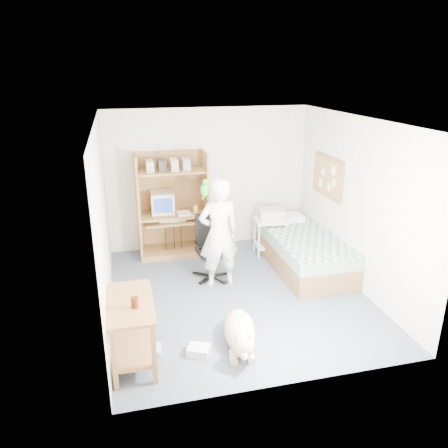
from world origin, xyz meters
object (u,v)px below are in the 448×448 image
object	(u,v)px
person	(219,234)
printer_cart	(270,231)
office_chair	(211,256)
computer_hutch	(172,209)
bed	(304,251)
side_desk	(131,322)
dog	(240,332)

from	to	relation	value
person	printer_cart	distance (m)	1.53
office_chair	printer_cart	bearing A→B (deg)	21.45
office_chair	person	xyz separation A→B (m)	(0.06, -0.30, 0.48)
computer_hutch	printer_cart	world-z (taller)	computer_hutch
person	printer_cart	xyz separation A→B (m)	(1.14, 0.93, -0.40)
bed	office_chair	distance (m)	1.55
printer_cart	side_desk	bearing A→B (deg)	-128.84
side_desk	bed	bearing A→B (deg)	32.50
office_chair	printer_cart	distance (m)	1.36
bed	printer_cart	xyz separation A→B (m)	(-0.35, 0.66, 0.14)
printer_cart	person	bearing A→B (deg)	-134.42
person	printer_cart	bearing A→B (deg)	-146.99
computer_hutch	side_desk	world-z (taller)	computer_hutch
computer_hutch	side_desk	distance (m)	3.08
side_desk	office_chair	distance (m)	2.27
person	dog	xyz separation A→B (m)	(-0.11, -1.58, -0.65)
bed	dog	world-z (taller)	bed
bed	dog	size ratio (longest dim) A/B	1.76
dog	office_chair	bearing A→B (deg)	98.73
bed	side_desk	size ratio (longest dim) A/B	2.02
side_desk	printer_cart	distance (m)	3.52
computer_hutch	dog	xyz separation A→B (m)	(0.39, -2.97, -0.63)
bed	printer_cart	distance (m)	0.76
dog	printer_cart	xyz separation A→B (m)	(1.26, 2.51, 0.24)
side_desk	office_chair	world-z (taller)	office_chair
person	office_chair	bearing A→B (deg)	-85.79
office_chair	printer_cart	size ratio (longest dim) A/B	1.55
office_chair	dog	xyz separation A→B (m)	(-0.06, -1.89, -0.17)
bed	printer_cart	world-z (taller)	bed
bed	side_desk	distance (m)	3.39
bed	dog	bearing A→B (deg)	-131.00
side_desk	person	world-z (taller)	person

